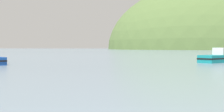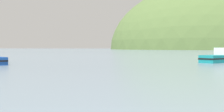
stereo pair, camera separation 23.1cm
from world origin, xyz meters
name	(u,v)px [view 1 (the left image)]	position (x,y,z in m)	size (l,w,h in m)	color
hill_mid_right	(211,49)	(51.41, 233.66, 0.00)	(150.22, 120.18, 97.52)	#516B38
fishing_boat_teal	(224,57)	(16.51, 47.50, 0.63)	(8.40, 8.77, 7.09)	#147F84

